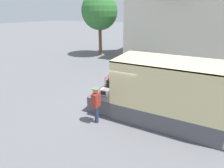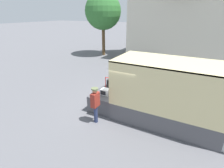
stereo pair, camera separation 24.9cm
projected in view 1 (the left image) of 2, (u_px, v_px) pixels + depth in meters
name	position (u px, v px, depth m)	size (l,w,h in m)	color
ground_plane	(120.00, 108.00, 9.47)	(160.00, 160.00, 0.00)	slate
box_truck	(207.00, 110.00, 7.42)	(6.85, 2.36, 2.92)	white
tailgate_deck	(109.00, 98.00, 9.57)	(1.31, 2.24, 0.87)	#4C4C51
microwave	(106.00, 92.00, 8.96)	(0.46, 0.37, 0.31)	white
portable_generator	(112.00, 83.00, 9.81)	(0.74, 0.42, 0.62)	black
worker_person	(96.00, 102.00, 7.85)	(0.31, 0.44, 1.75)	navy
house_backdrop	(181.00, 13.00, 17.98)	(10.06, 7.81, 9.28)	beige
street_tree	(100.00, 11.00, 19.37)	(4.03, 4.03, 6.92)	brown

